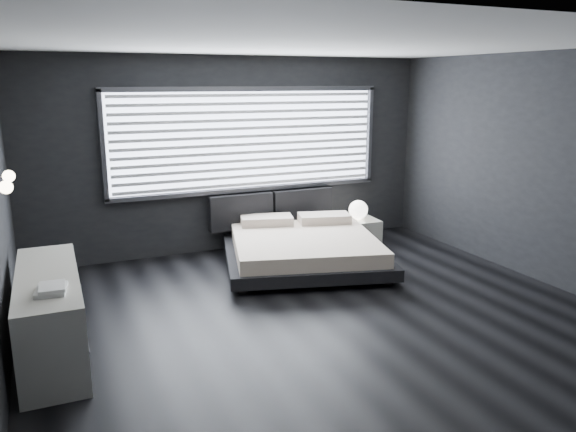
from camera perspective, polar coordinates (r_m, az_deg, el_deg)
name	(u,v)px	position (r m, az deg, el deg)	size (l,w,h in m)	color
room	(322,186)	(5.74, 3.45, 3.04)	(6.04, 6.00, 2.80)	black
window	(249,140)	(8.24, -3.97, 7.71)	(4.14, 0.09, 1.52)	white
headboard	(272,208)	(8.48, -1.60, 0.77)	(1.96, 0.16, 0.52)	black
sconce_near	(6,187)	(5.14, -26.77, 2.62)	(0.18, 0.11, 0.11)	silver
sconce_far	(8,176)	(5.73, -26.54, 3.64)	(0.18, 0.11, 0.11)	silver
bed	(304,248)	(7.59, 1.63, -3.24)	(2.54, 2.47, 0.54)	black
nightstand	(356,231)	(8.73, 6.92, -1.53)	(0.64, 0.53, 0.37)	silver
orb_lamp	(358,210)	(8.69, 7.15, 0.64)	(0.29, 0.29, 0.29)	white
dresser	(51,314)	(5.62, -22.95, -9.13)	(0.56, 1.91, 0.76)	silver
book_stack	(51,289)	(5.02, -22.90, -6.82)	(0.28, 0.34, 0.06)	silver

